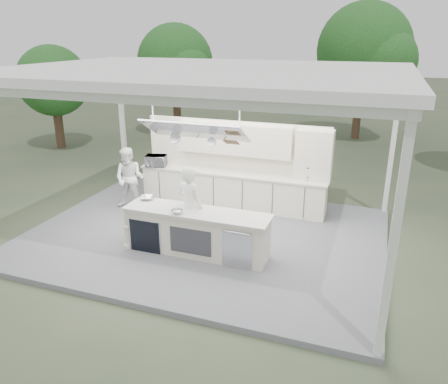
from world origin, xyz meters
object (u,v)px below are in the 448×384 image
at_px(demo_island, 196,232).
at_px(head_chef, 190,208).
at_px(sous_chef, 130,178).
at_px(back_counter, 232,189).

relative_size(demo_island, head_chef, 1.69).
height_order(head_chef, sous_chef, head_chef).
bearing_deg(demo_island, back_counter, 93.63).
height_order(back_counter, head_chef, head_chef).
bearing_deg(sous_chef, back_counter, 15.40).
bearing_deg(demo_island, sous_chef, 146.40).
bearing_deg(head_chef, back_counter, -71.64).
bearing_deg(sous_chef, head_chef, -40.06).
distance_m(demo_island, head_chef, 0.53).
relative_size(back_counter, sous_chef, 3.10).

